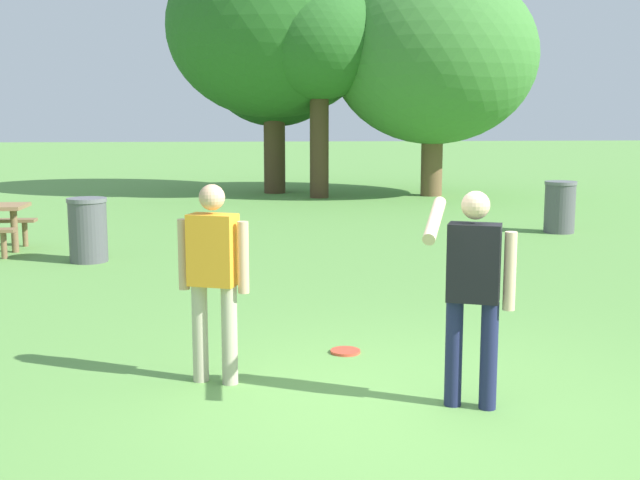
{
  "coord_description": "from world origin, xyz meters",
  "views": [
    {
      "loc": [
        -1.13,
        -5.66,
        2.19
      ],
      "look_at": [
        -0.45,
        1.89,
        1.0
      ],
      "focal_mm": 45.09,
      "sensor_mm": 36.0,
      "label": 1
    }
  ],
  "objects_px": {
    "tree_tall_left": "(273,28)",
    "tree_broad_center": "(276,70)",
    "frisbee": "(345,351)",
    "tree_slender_mid": "(434,57)",
    "trash_can_beside_table": "(88,230)",
    "tree_far_right": "(319,44)",
    "person_catcher": "(213,270)",
    "trash_can_further_along": "(560,207)",
    "person_thrower": "(473,283)"
  },
  "relations": [
    {
      "from": "tree_tall_left",
      "to": "tree_broad_center",
      "type": "distance_m",
      "value": 1.22
    },
    {
      "from": "frisbee",
      "to": "tree_slender_mid",
      "type": "relative_size",
      "value": 0.05
    },
    {
      "from": "tree_broad_center",
      "to": "tree_tall_left",
      "type": "bearing_deg",
      "value": -97.62
    },
    {
      "from": "frisbee",
      "to": "trash_can_beside_table",
      "type": "bearing_deg",
      "value": 123.29
    },
    {
      "from": "tree_far_right",
      "to": "trash_can_beside_table",
      "type": "bearing_deg",
      "value": -115.37
    },
    {
      "from": "person_catcher",
      "to": "tree_tall_left",
      "type": "height_order",
      "value": "tree_tall_left"
    },
    {
      "from": "frisbee",
      "to": "tree_far_right",
      "type": "xyz_separation_m",
      "value": [
        1.01,
        14.01,
        3.97
      ]
    },
    {
      "from": "tree_broad_center",
      "to": "tree_slender_mid",
      "type": "bearing_deg",
      "value": -22.01
    },
    {
      "from": "trash_can_beside_table",
      "to": "tree_slender_mid",
      "type": "relative_size",
      "value": 0.16
    },
    {
      "from": "trash_can_further_along",
      "to": "person_thrower",
      "type": "bearing_deg",
      "value": -115.4
    },
    {
      "from": "trash_can_beside_table",
      "to": "tree_far_right",
      "type": "bearing_deg",
      "value": 64.63
    },
    {
      "from": "person_catcher",
      "to": "tree_slender_mid",
      "type": "distance_m",
      "value": 16.12
    },
    {
      "from": "person_catcher",
      "to": "tree_broad_center",
      "type": "xyz_separation_m",
      "value": [
        1.12,
        16.65,
        2.48
      ]
    },
    {
      "from": "trash_can_beside_table",
      "to": "tree_broad_center",
      "type": "distance_m",
      "value": 11.78
    },
    {
      "from": "person_thrower",
      "to": "trash_can_beside_table",
      "type": "xyz_separation_m",
      "value": [
        -4.03,
        6.46,
        -0.48
      ]
    },
    {
      "from": "person_thrower",
      "to": "trash_can_beside_table",
      "type": "relative_size",
      "value": 1.71
    },
    {
      "from": "person_catcher",
      "to": "frisbee",
      "type": "relative_size",
      "value": 5.9
    },
    {
      "from": "tree_tall_left",
      "to": "trash_can_further_along",
      "type": "bearing_deg",
      "value": -58.31
    },
    {
      "from": "trash_can_beside_table",
      "to": "tree_broad_center",
      "type": "height_order",
      "value": "tree_broad_center"
    },
    {
      "from": "frisbee",
      "to": "tree_broad_center",
      "type": "bearing_deg",
      "value": 90.18
    },
    {
      "from": "person_catcher",
      "to": "tree_broad_center",
      "type": "bearing_deg",
      "value": 86.15
    },
    {
      "from": "frisbee",
      "to": "trash_can_further_along",
      "type": "height_order",
      "value": "trash_can_further_along"
    },
    {
      "from": "trash_can_beside_table",
      "to": "tree_far_right",
      "type": "height_order",
      "value": "tree_far_right"
    },
    {
      "from": "person_thrower",
      "to": "person_catcher",
      "type": "xyz_separation_m",
      "value": [
        -1.93,
        0.76,
        -0.02
      ]
    },
    {
      "from": "trash_can_beside_table",
      "to": "tree_tall_left",
      "type": "bearing_deg",
      "value": 73.18
    },
    {
      "from": "trash_can_beside_table",
      "to": "tree_broad_center",
      "type": "bearing_deg",
      "value": 73.61
    },
    {
      "from": "person_catcher",
      "to": "tree_far_right",
      "type": "distance_m",
      "value": 15.21
    },
    {
      "from": "person_thrower",
      "to": "tree_slender_mid",
      "type": "relative_size",
      "value": 0.27
    },
    {
      "from": "person_catcher",
      "to": "trash_can_beside_table",
      "type": "distance_m",
      "value": 6.1
    },
    {
      "from": "person_catcher",
      "to": "trash_can_further_along",
      "type": "bearing_deg",
      "value": 52.68
    },
    {
      "from": "person_catcher",
      "to": "frisbee",
      "type": "bearing_deg",
      "value": 31.81
    },
    {
      "from": "tree_broad_center",
      "to": "tree_far_right",
      "type": "relative_size",
      "value": 0.92
    },
    {
      "from": "tree_slender_mid",
      "to": "frisbee",
      "type": "bearing_deg",
      "value": -106.02
    },
    {
      "from": "person_thrower",
      "to": "frisbee",
      "type": "bearing_deg",
      "value": 117.29
    },
    {
      "from": "person_thrower",
      "to": "tree_slender_mid",
      "type": "height_order",
      "value": "tree_slender_mid"
    },
    {
      "from": "frisbee",
      "to": "tree_far_right",
      "type": "relative_size",
      "value": 0.05
    },
    {
      "from": "tree_tall_left",
      "to": "tree_slender_mid",
      "type": "height_order",
      "value": "tree_tall_left"
    },
    {
      "from": "tree_broad_center",
      "to": "tree_far_right",
      "type": "xyz_separation_m",
      "value": [
        1.06,
        -1.92,
        0.57
      ]
    },
    {
      "from": "trash_can_further_along",
      "to": "tree_broad_center",
      "type": "bearing_deg",
      "value": 119.76
    },
    {
      "from": "frisbee",
      "to": "person_catcher",
      "type": "bearing_deg",
      "value": -148.19
    },
    {
      "from": "trash_can_further_along",
      "to": "tree_tall_left",
      "type": "distance_m",
      "value": 10.39
    },
    {
      "from": "trash_can_beside_table",
      "to": "tree_far_right",
      "type": "xyz_separation_m",
      "value": [
        4.28,
        9.03,
        3.5
      ]
    },
    {
      "from": "tree_tall_left",
      "to": "frisbee",
      "type": "bearing_deg",
      "value": -89.55
    },
    {
      "from": "frisbee",
      "to": "tree_tall_left",
      "type": "distance_m",
      "value": 16.05
    },
    {
      "from": "person_catcher",
      "to": "tree_far_right",
      "type": "xyz_separation_m",
      "value": [
        2.18,
        14.74,
        3.04
      ]
    },
    {
      "from": "tree_broad_center",
      "to": "tree_far_right",
      "type": "height_order",
      "value": "tree_far_right"
    },
    {
      "from": "person_thrower",
      "to": "tree_slender_mid",
      "type": "xyz_separation_m",
      "value": [
        3.33,
        15.74,
        2.74
      ]
    },
    {
      "from": "trash_can_beside_table",
      "to": "trash_can_further_along",
      "type": "xyz_separation_m",
      "value": [
        8.18,
        2.27,
        0.0
      ]
    },
    {
      "from": "person_thrower",
      "to": "tree_tall_left",
      "type": "distance_m",
      "value": 17.28
    },
    {
      "from": "tree_far_right",
      "to": "tree_slender_mid",
      "type": "distance_m",
      "value": 3.1
    }
  ]
}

